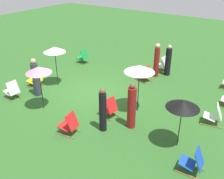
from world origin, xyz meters
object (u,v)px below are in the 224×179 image
object	(u,v)px
deckchair_3	(12,91)
umbrella_2	(140,69)
person_4	(157,61)
person_1	(103,111)
umbrella_3	(183,104)
umbrella_0	(39,70)
umbrella_1	(54,50)
deckchair_6	(214,115)
person_0	(132,107)
deckchair_11	(35,79)
deckchair_2	(162,64)
deckchair_9	(193,162)
deckchair_10	(109,108)
deckchair_8	(69,124)
person_3	(36,78)
deckchair_5	(83,57)
deckchair_0	(145,74)
person_2	(168,61)

from	to	relation	value
deckchair_3	umbrella_2	distance (m)	5.74
person_4	person_1	bearing A→B (deg)	135.26
umbrella_3	person_4	distance (m)	5.67
umbrella_0	umbrella_1	bearing A→B (deg)	-150.13
deckchair_6	person_0	xyz separation A→B (m)	(1.90, -2.44, 0.47)
person_0	person_1	xyz separation A→B (m)	(0.74, -0.73, -0.03)
deckchair_3	person_0	distance (m)	5.56
deckchair_11	umbrella_1	size ratio (longest dim) A/B	0.44
deckchair_2	umbrella_0	xyz separation A→B (m)	(6.45, -2.33, 1.35)
deckchair_6	deckchair_9	distance (m)	2.84
deckchair_6	deckchair_9	size ratio (longest dim) A/B	1.01
deckchair_6	person_0	size ratio (longest dim) A/B	0.47
umbrella_3	deckchair_10	bearing A→B (deg)	-93.38
umbrella_0	umbrella_1	world-z (taller)	umbrella_1
umbrella_3	person_0	world-z (taller)	person_0
deckchair_8	deckchair_9	world-z (taller)	same
person_1	person_3	size ratio (longest dim) A/B	0.96
deckchair_5	person_4	distance (m)	4.47
person_3	person_4	size ratio (longest dim) A/B	0.99
deckchair_11	deckchair_0	bearing A→B (deg)	116.98
deckchair_5	umbrella_0	bearing A→B (deg)	25.66
deckchair_10	person_0	xyz separation A→B (m)	(0.12, 1.07, 0.47)
person_4	deckchair_10	bearing A→B (deg)	132.03
deckchair_6	umbrella_0	size ratio (longest dim) A/B	0.45
deckchair_6	person_3	distance (m)	7.52
umbrella_0	deckchair_11	bearing A→B (deg)	-122.55
deckchair_8	umbrella_2	distance (m)	3.30
deckchair_11	person_1	bearing A→B (deg)	64.16
deckchair_11	person_2	world-z (taller)	person_2
person_4	umbrella_3	bearing A→B (deg)	162.70
umbrella_2	deckchair_10	bearing A→B (deg)	-36.21
deckchair_2	deckchair_11	xyz separation A→B (m)	(5.26, -4.20, 0.00)
umbrella_0	umbrella_3	world-z (taller)	umbrella_0
deckchair_5	person_0	xyz separation A→B (m)	(3.96, 5.65, 0.47)
deckchair_0	deckchair_8	size ratio (longest dim) A/B	1.04
deckchair_0	deckchair_6	world-z (taller)	same
deckchair_3	person_3	world-z (taller)	person_3
deckchair_8	deckchair_10	xyz separation A→B (m)	(-1.70, 0.51, 0.00)
person_2	deckchair_2	bearing A→B (deg)	111.72
deckchair_10	deckchair_11	size ratio (longest dim) A/B	0.98
person_3	umbrella_1	bearing A→B (deg)	37.40
deckchair_8	deckchair_11	world-z (taller)	same
deckchair_0	umbrella_1	distance (m)	4.57
deckchair_11	person_3	size ratio (longest dim) A/B	0.49
person_2	person_3	size ratio (longest dim) A/B	0.94
umbrella_0	umbrella_3	xyz separation A→B (m)	(-0.89, 5.44, -0.15)
deckchair_9	person_3	bearing A→B (deg)	-99.58
deckchair_5	deckchair_8	world-z (taller)	same
person_0	umbrella_1	bearing A→B (deg)	-37.97
person_0	person_2	world-z (taller)	person_0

